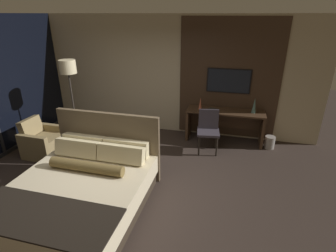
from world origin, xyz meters
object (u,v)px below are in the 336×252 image
(waste_bin, at_px, (270,142))
(bed, at_px, (82,190))
(desk, at_px, (225,120))
(vase_short, at_px, (200,103))
(desk_chair, at_px, (208,127))
(book, at_px, (213,109))
(armchair_by_window, at_px, (43,142))
(vase_tall, at_px, (254,106))
(floor_lamp, at_px, (69,74))
(tv, at_px, (229,81))

(waste_bin, bearing_deg, bed, -136.82)
(desk, distance_m, vase_short, 0.70)
(bed, xyz_separation_m, desk_chair, (1.64, 2.37, 0.22))
(bed, bearing_deg, vase_short, 64.40)
(vase_short, height_order, book, vase_short)
(armchair_by_window, height_order, vase_tall, vase_tall)
(armchair_by_window, height_order, floor_lamp, floor_lamp)
(desk_chair, bearing_deg, waste_bin, 9.57)
(vase_short, xyz_separation_m, waste_bin, (1.60, -0.08, -0.75))
(vase_short, bearing_deg, floor_lamp, -160.55)
(armchair_by_window, relative_size, floor_lamp, 0.41)
(floor_lamp, relative_size, waste_bin, 6.85)
(book, bearing_deg, floor_lamp, -162.09)
(desk, relative_size, armchair_by_window, 2.21)
(vase_tall, distance_m, waste_bin, 0.90)
(armchair_by_window, xyz_separation_m, vase_tall, (4.29, 1.63, 0.65))
(vase_tall, relative_size, vase_short, 1.22)
(vase_short, height_order, waste_bin, vase_short)
(book, height_order, waste_bin, book)
(armchair_by_window, xyz_separation_m, vase_short, (3.10, 1.57, 0.62))
(book, bearing_deg, vase_short, -176.86)
(armchair_by_window, bearing_deg, desk_chair, -71.35)
(desk_chair, bearing_deg, floor_lamp, -179.72)
(tv, height_order, desk_chair, tv)
(tv, distance_m, vase_tall, 0.80)
(tv, xyz_separation_m, book, (-0.28, -0.27, -0.62))
(desk_chair, distance_m, floor_lamp, 3.16)
(vase_short, bearing_deg, tv, 26.24)
(floor_lamp, bearing_deg, waste_bin, 11.42)
(desk, height_order, armchair_by_window, armchair_by_window)
(vase_tall, bearing_deg, armchair_by_window, -159.24)
(desk_chair, distance_m, armchair_by_window, 3.54)
(desk_chair, relative_size, vase_short, 3.27)
(tv, height_order, floor_lamp, floor_lamp)
(floor_lamp, bearing_deg, bed, -56.28)
(bed, bearing_deg, desk, 56.46)
(book, bearing_deg, armchair_by_window, -155.03)
(bed, xyz_separation_m, desk, (1.96, 2.96, 0.18))
(desk, relative_size, book, 6.76)
(tv, bearing_deg, desk, -90.00)
(floor_lamp, bearing_deg, desk_chair, 8.43)
(armchair_by_window, distance_m, waste_bin, 4.94)
(floor_lamp, bearing_deg, armchair_by_window, -124.52)
(floor_lamp, height_order, vase_tall, floor_lamp)
(desk_chair, bearing_deg, bed, -132.83)
(book, bearing_deg, bed, -120.10)
(floor_lamp, bearing_deg, vase_tall, 14.55)
(desk_chair, height_order, floor_lamp, floor_lamp)
(vase_tall, xyz_separation_m, book, (-0.89, -0.04, -0.15))
(tv, distance_m, armchair_by_window, 4.27)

